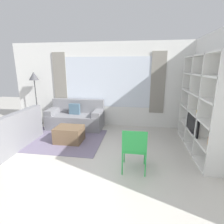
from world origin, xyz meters
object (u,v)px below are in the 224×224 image
at_px(shelving_unit, 202,105).
at_px(floor_lamp, 34,80).
at_px(couch_main, 76,118).
at_px(folding_chair, 134,147).
at_px(couch_side, 11,133).
at_px(ottoman, 69,134).

distance_m(shelving_unit, floor_lamp, 5.02).
distance_m(couch_main, folding_chair, 2.98).
relative_size(couch_main, folding_chair, 2.02).
relative_size(couch_main, couch_side, 1.04).
distance_m(ottoman, floor_lamp, 2.45).
bearing_deg(folding_chair, shelving_unit, -141.89).
height_order(shelving_unit, couch_side, shelving_unit).
distance_m(couch_main, couch_side, 1.94).
bearing_deg(ottoman, floor_lamp, 142.35).
bearing_deg(shelving_unit, floor_lamp, 165.77).
height_order(ottoman, floor_lamp, floor_lamp).
bearing_deg(couch_side, ottoman, 109.42).
height_order(couch_main, folding_chair, couch_main).
xyz_separation_m(couch_side, floor_lamp, (-0.31, 1.73, 1.18)).
height_order(couch_side, floor_lamp, floor_lamp).
bearing_deg(couch_main, shelving_unit, -17.62).
relative_size(couch_side, floor_lamp, 0.95).
bearing_deg(floor_lamp, shelving_unit, -14.23).
bearing_deg(ottoman, couch_side, -160.58).
height_order(couch_side, folding_chair, couch_side).
xyz_separation_m(ottoman, floor_lamp, (-1.64, 1.26, 1.31)).
bearing_deg(folding_chair, couch_main, -49.17).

